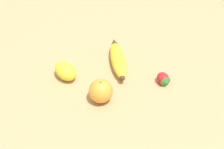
# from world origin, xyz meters

# --- Properties ---
(ground_plane) EXTENTS (3.00, 3.00, 0.00)m
(ground_plane) POSITION_xyz_m (0.00, 0.00, 0.00)
(ground_plane) COLOR tan
(banana) EXTENTS (0.07, 0.20, 0.04)m
(banana) POSITION_xyz_m (0.05, -0.06, 0.02)
(banana) COLOR yellow
(banana) RESTS_ON ground_plane
(orange) EXTENTS (0.07, 0.07, 0.07)m
(orange) POSITION_xyz_m (0.14, 0.08, 0.03)
(orange) COLOR orange
(orange) RESTS_ON ground_plane
(strawberry) EXTENTS (0.04, 0.05, 0.03)m
(strawberry) POSITION_xyz_m (-0.06, 0.06, 0.02)
(strawberry) COLOR red
(strawberry) RESTS_ON ground_plane
(lemon) EXTENTS (0.09, 0.10, 0.05)m
(lemon) POSITION_xyz_m (0.22, -0.04, 0.03)
(lemon) COLOR yellow
(lemon) RESTS_ON ground_plane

